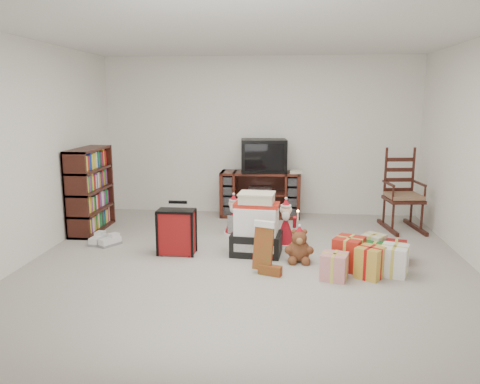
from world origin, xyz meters
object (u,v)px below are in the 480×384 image
object	(u,v)px
red_suitcase	(177,232)
teddy_bear	(299,248)
santa_figurine	(286,228)
tv_stand	(260,194)
crt_television	(264,156)
rocking_chair	(402,200)
gift_cluster	(368,256)
gift_pile	(257,228)
sneaker_pair	(104,241)
bookshelf	(90,191)
mrs_claus_figurine	(234,219)

from	to	relation	value
red_suitcase	teddy_bear	xyz separation A→B (m)	(1.45, -0.13, -0.11)
teddy_bear	santa_figurine	size ratio (longest dim) A/B	0.62
tv_stand	crt_television	world-z (taller)	crt_television
rocking_chair	gift_cluster	world-z (taller)	rocking_chair
rocking_chair	gift_pile	distance (m)	2.43
santa_figurine	sneaker_pair	bearing A→B (deg)	-175.52
gift_pile	crt_television	distance (m)	2.00
bookshelf	crt_television	xyz separation A→B (m)	(2.38, 1.06, 0.40)
gift_pile	crt_television	xyz separation A→B (m)	(-0.01, 1.89, 0.65)
tv_stand	teddy_bear	distance (m)	2.18
red_suitcase	mrs_claus_figurine	size ratio (longest dim) A/B	1.12
tv_stand	sneaker_pair	bearing A→B (deg)	-138.33
rocking_chair	mrs_claus_figurine	size ratio (longest dim) A/B	2.10
tv_stand	bookshelf	xyz separation A→B (m)	(-2.33, -1.05, 0.21)
gift_pile	red_suitcase	world-z (taller)	gift_pile
mrs_claus_figurine	gift_cluster	xyz separation A→B (m)	(1.61, -1.17, -0.08)
red_suitcase	teddy_bear	world-z (taller)	red_suitcase
mrs_claus_figurine	bookshelf	bearing A→B (deg)	179.26
red_suitcase	bookshelf	bearing A→B (deg)	147.89
tv_stand	crt_television	distance (m)	0.61
bookshelf	santa_figurine	distance (m)	2.79
teddy_bear	crt_television	bearing A→B (deg)	103.46
bookshelf	gift_pile	size ratio (longest dim) A/B	1.59
teddy_bear	tv_stand	bearing A→B (deg)	104.69
bookshelf	sneaker_pair	world-z (taller)	bookshelf
bookshelf	rocking_chair	world-z (taller)	rocking_chair
red_suitcase	teddy_bear	distance (m)	1.46
tv_stand	gift_cluster	distance (m)	2.61
tv_stand	crt_television	bearing A→B (deg)	12.89
bookshelf	gift_cluster	xyz separation A→B (m)	(3.63, -1.20, -0.43)
santa_figurine	bookshelf	bearing A→B (deg)	170.46
tv_stand	mrs_claus_figurine	distance (m)	1.13
gift_pile	teddy_bear	distance (m)	0.57
gift_pile	gift_cluster	distance (m)	1.32
santa_figurine	sneaker_pair	size ratio (longest dim) A/B	1.55
gift_pile	mrs_claus_figurine	bearing A→B (deg)	119.61
crt_television	santa_figurine	bearing A→B (deg)	-82.34
gift_pile	santa_figurine	distance (m)	0.51
mrs_claus_figurine	gift_cluster	size ratio (longest dim) A/B	0.49
gift_pile	teddy_bear	world-z (taller)	gift_pile
bookshelf	red_suitcase	xyz separation A→B (m)	(1.44, -0.92, -0.29)
tv_stand	gift_cluster	world-z (taller)	tv_stand
tv_stand	sneaker_pair	distance (m)	2.57
red_suitcase	sneaker_pair	world-z (taller)	red_suitcase
gift_pile	mrs_claus_figurine	xyz separation A→B (m)	(-0.36, 0.80, -0.10)
red_suitcase	mrs_claus_figurine	bearing A→B (deg)	57.16
rocking_chair	gift_cluster	distance (m)	1.91
rocking_chair	teddy_bear	xyz separation A→B (m)	(-1.51, -1.58, -0.24)
gift_cluster	gift_pile	bearing A→B (deg)	163.54
red_suitcase	santa_figurine	xyz separation A→B (m)	(1.30, 0.46, -0.04)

